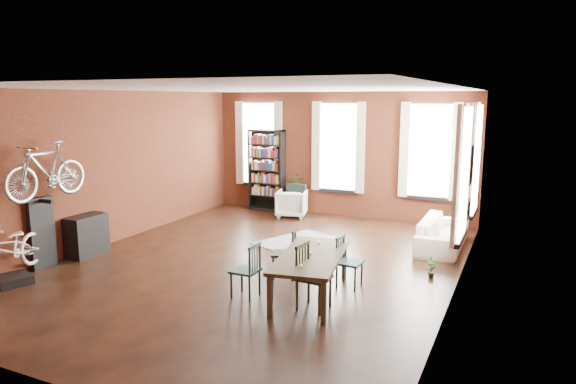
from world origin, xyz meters
The scene contains 19 objects.
room centered at (0.25, 0.62, 2.14)m, with size 9.00×9.04×3.22m.
dining_table centered at (1.51, -1.03, 0.34)m, with size 0.91×1.99×0.68m, color #4A3D2C.
dining_chair_a centered at (0.59, -1.46, 0.43)m, with size 0.40×0.40×0.86m, color #1B383B.
dining_chair_b centered at (0.77, -0.43, 0.43)m, with size 0.40×0.40×0.86m, color black.
dining_chair_c centered at (1.72, -1.44, 0.48)m, with size 0.44×0.44×0.96m, color #1E2F1C.
dining_chair_d centered at (1.92, -0.38, 0.42)m, with size 0.39×0.39×0.84m, color #163131.
bookshelf centered at (-2.00, 4.30, 1.10)m, with size 1.00×0.32×2.20m, color black.
white_armchair centered at (-1.04, 3.83, 0.38)m, with size 0.74×0.69×0.76m, color silver.
cream_sofa centered at (2.95, 2.60, 0.41)m, with size 2.08×0.61×0.81m, color beige.
striped_rug centered at (0.03, 1.73, 0.01)m, with size 1.06×1.69×0.01m, color black.
bike_trainer centered at (-3.18, -2.62, 0.07)m, with size 0.51×0.51×0.15m, color black.
bike_wall_rack centered at (-3.40, -1.80, 0.65)m, with size 0.16×0.60×1.30m, color black.
console_table centered at (-3.28, -0.90, 0.40)m, with size 0.40×0.80×0.80m, color black.
plant_stand centered at (-1.13, 4.30, 0.28)m, with size 0.28×0.28×0.57m, color black.
plant_by_sofa centered at (2.94, 4.04, 0.14)m, with size 0.36×0.64×0.29m, color #2E5622.
plant_small centered at (3.06, 0.61, 0.07)m, with size 0.20×0.38×0.14m, color #2D5120.
bicycle_floor centered at (-3.20, -2.62, 1.01)m, with size 0.60×0.90×1.72m, color silver.
bicycle_hung centered at (-3.15, -1.80, 2.13)m, with size 0.47×1.00×1.66m, color #A5A8AD.
plant_on_stand centered at (-1.09, 4.32, 0.77)m, with size 0.46×0.51×0.40m, color #2C6127.
Camera 1 is at (4.37, -8.03, 3.04)m, focal length 32.00 mm.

